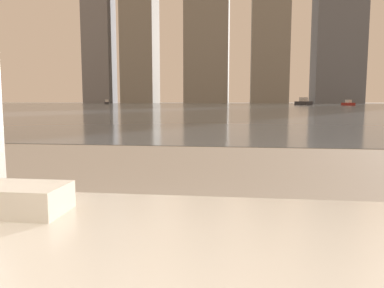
# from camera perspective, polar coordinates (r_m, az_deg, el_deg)

# --- Properties ---
(towel_stack) EXTENTS (0.30, 0.16, 0.08)m
(towel_stack) POSITION_cam_1_polar(r_m,az_deg,el_deg) (1.18, -25.61, -7.53)
(towel_stack) COLOR silver
(towel_stack) RESTS_ON bathtub
(harbor_water) EXTENTS (180.00, 110.00, 0.01)m
(harbor_water) POSITION_cam_1_polar(r_m,az_deg,el_deg) (62.16, 6.81, 5.81)
(harbor_water) COLOR slate
(harbor_water) RESTS_ON ground_plane
(harbor_boat_1) EXTENTS (1.87, 2.80, 1.00)m
(harbor_boat_1) POSITION_cam_1_polar(r_m,az_deg,el_deg) (72.19, 22.71, 5.74)
(harbor_boat_1) COLOR maroon
(harbor_boat_1) RESTS_ON harbor_water
(harbor_boat_2) EXTENTS (2.95, 4.10, 1.47)m
(harbor_boat_2) POSITION_cam_1_polar(r_m,az_deg,el_deg) (74.74, 16.62, 6.11)
(harbor_boat_2) COLOR #2D2D33
(harbor_boat_2) RESTS_ON harbor_water
(harbor_boat_3) EXTENTS (1.83, 3.04, 1.08)m
(harbor_boat_3) POSITION_cam_1_polar(r_m,az_deg,el_deg) (88.77, -12.84, 6.18)
(harbor_boat_3) COLOR #2D2D33
(harbor_boat_3) RESTS_ON harbor_water
(skyline_tower_1) EXTENTS (10.30, 10.96, 41.31)m
(skyline_tower_1) POSITION_cam_1_polar(r_m,az_deg,el_deg) (123.85, -7.94, 15.79)
(skyline_tower_1) COLOR gray
(skyline_tower_1) RESTS_ON ground_plane
(skyline_tower_2) EXTENTS (13.19, 13.79, 61.01)m
(skyline_tower_2) POSITION_cam_1_polar(r_m,az_deg,el_deg) (122.22, 2.40, 20.69)
(skyline_tower_2) COLOR gray
(skyline_tower_2) RESTS_ON ground_plane
(skyline_tower_3) EXTENTS (11.15, 9.64, 47.21)m
(skyline_tower_3) POSITION_cam_1_polar(r_m,az_deg,el_deg) (120.65, 11.84, 17.38)
(skyline_tower_3) COLOR gray
(skyline_tower_3) RESTS_ON ground_plane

